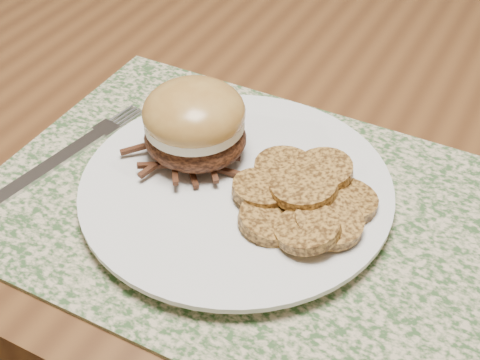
# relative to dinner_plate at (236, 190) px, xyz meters

# --- Properties ---
(placemat) EXTENTS (0.45, 0.33, 0.00)m
(placemat) POSITION_rel_dinner_plate_xyz_m (0.01, -0.01, -0.01)
(placemat) COLOR #35542B
(placemat) RESTS_ON dining_table
(dinner_plate) EXTENTS (0.26, 0.26, 0.02)m
(dinner_plate) POSITION_rel_dinner_plate_xyz_m (0.00, 0.00, 0.00)
(dinner_plate) COLOR white
(dinner_plate) RESTS_ON placemat
(pork_sandwich) EXTENTS (0.11, 0.11, 0.07)m
(pork_sandwich) POSITION_rel_dinner_plate_xyz_m (-0.05, 0.02, 0.04)
(pork_sandwich) COLOR black
(pork_sandwich) RESTS_ON dinner_plate
(roasted_potatoes) EXTENTS (0.14, 0.14, 0.03)m
(roasted_potatoes) POSITION_rel_dinner_plate_xyz_m (0.06, 0.00, 0.02)
(roasted_potatoes) COLOR #A97631
(roasted_potatoes) RESTS_ON dinner_plate
(fork) EXTENTS (0.05, 0.19, 0.00)m
(fork) POSITION_rel_dinner_plate_xyz_m (-0.17, -0.02, -0.01)
(fork) COLOR #B7B7BE
(fork) RESTS_ON placemat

